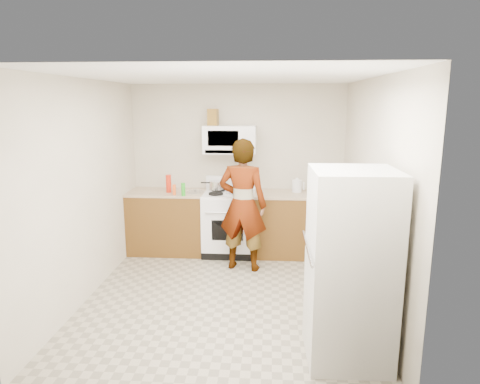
# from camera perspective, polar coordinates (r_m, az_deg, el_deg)

# --- Properties ---
(floor) EXTENTS (3.60, 3.60, 0.00)m
(floor) POSITION_cam_1_polar(r_m,az_deg,el_deg) (5.18, -1.85, -13.73)
(floor) COLOR gray
(floor) RESTS_ON ground
(back_wall) EXTENTS (3.20, 0.02, 2.50)m
(back_wall) POSITION_cam_1_polar(r_m,az_deg,el_deg) (6.52, -0.31, 3.22)
(back_wall) COLOR beige
(back_wall) RESTS_ON floor
(right_wall) EXTENTS (0.02, 3.60, 2.50)m
(right_wall) POSITION_cam_1_polar(r_m,az_deg,el_deg) (4.87, 17.00, -0.35)
(right_wall) COLOR beige
(right_wall) RESTS_ON floor
(cabinet_left) EXTENTS (1.12, 0.62, 0.90)m
(cabinet_left) POSITION_cam_1_polar(r_m,az_deg,el_deg) (6.57, -9.62, -4.05)
(cabinet_left) COLOR brown
(cabinet_left) RESTS_ON floor
(counter_left) EXTENTS (1.14, 0.64, 0.03)m
(counter_left) POSITION_cam_1_polar(r_m,az_deg,el_deg) (6.45, -9.76, -0.05)
(counter_left) COLOR tan
(counter_left) RESTS_ON cabinet_left
(cabinet_right) EXTENTS (0.80, 0.62, 0.90)m
(cabinet_right) POSITION_cam_1_polar(r_m,az_deg,el_deg) (6.39, 5.60, -4.39)
(cabinet_right) COLOR brown
(cabinet_right) RESTS_ON floor
(counter_right) EXTENTS (0.82, 0.64, 0.03)m
(counter_right) POSITION_cam_1_polar(r_m,az_deg,el_deg) (6.27, 5.69, -0.29)
(counter_right) COLOR tan
(counter_right) RESTS_ON cabinet_right
(gas_range) EXTENTS (0.76, 0.65, 1.13)m
(gas_range) POSITION_cam_1_polar(r_m,az_deg,el_deg) (6.39, -1.41, -3.98)
(gas_range) COLOR white
(gas_range) RESTS_ON floor
(microwave) EXTENTS (0.76, 0.38, 0.40)m
(microwave) POSITION_cam_1_polar(r_m,az_deg,el_deg) (6.30, -1.36, 7.03)
(microwave) COLOR white
(microwave) RESTS_ON back_wall
(person) EXTENTS (0.72, 0.54, 1.78)m
(person) POSITION_cam_1_polar(r_m,az_deg,el_deg) (5.70, 0.37, -1.76)
(person) COLOR tan
(person) RESTS_ON floor
(fridge) EXTENTS (0.72, 0.72, 1.70)m
(fridge) POSITION_cam_1_polar(r_m,az_deg,el_deg) (3.85, 14.46, -9.67)
(fridge) COLOR silver
(fridge) RESTS_ON floor
(kettle) EXTENTS (0.19, 0.19, 0.18)m
(kettle) POSITION_cam_1_polar(r_m,az_deg,el_deg) (6.35, 7.61, 0.80)
(kettle) COLOR silver
(kettle) RESTS_ON counter_right
(jug) EXTENTS (0.16, 0.16, 0.24)m
(jug) POSITION_cam_1_polar(r_m,az_deg,el_deg) (6.30, -3.61, 9.93)
(jug) COLOR brown
(jug) RESTS_ON microwave
(saucepan) EXTENTS (0.23, 0.23, 0.12)m
(saucepan) POSITION_cam_1_polar(r_m,az_deg,el_deg) (6.41, -3.15, 0.89)
(saucepan) COLOR silver
(saucepan) RESTS_ON gas_range
(tray) EXTENTS (0.29, 0.25, 0.05)m
(tray) POSITION_cam_1_polar(r_m,az_deg,el_deg) (6.21, -0.53, -0.00)
(tray) COLOR silver
(tray) RESTS_ON gas_range
(bottle_spray) EXTENTS (0.08, 0.08, 0.26)m
(bottle_spray) POSITION_cam_1_polar(r_m,az_deg,el_deg) (6.34, -9.50, 1.10)
(bottle_spray) COLOR red
(bottle_spray) RESTS_ON counter_left
(bottle_hot_sauce) EXTENTS (0.05, 0.05, 0.15)m
(bottle_hot_sauce) POSITION_cam_1_polar(r_m,az_deg,el_deg) (6.18, -8.77, 0.31)
(bottle_hot_sauce) COLOR #F6591B
(bottle_hot_sauce) RESTS_ON counter_left
(bottle_green_cap) EXTENTS (0.07, 0.07, 0.18)m
(bottle_green_cap) POSITION_cam_1_polar(r_m,az_deg,el_deg) (6.08, -7.57, 0.34)
(bottle_green_cap) COLOR #229B1C
(bottle_green_cap) RESTS_ON counter_left
(pot_lid) EXTENTS (0.33, 0.33, 0.01)m
(pot_lid) POSITION_cam_1_polar(r_m,az_deg,el_deg) (6.32, -6.00, 0.03)
(pot_lid) COLOR silver
(pot_lid) RESTS_ON counter_left
(broom) EXTENTS (0.16, 0.22, 1.15)m
(broom) POSITION_cam_1_polar(r_m,az_deg,el_deg) (5.85, 13.97, -4.86)
(broom) COLOR silver
(broom) RESTS_ON floor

